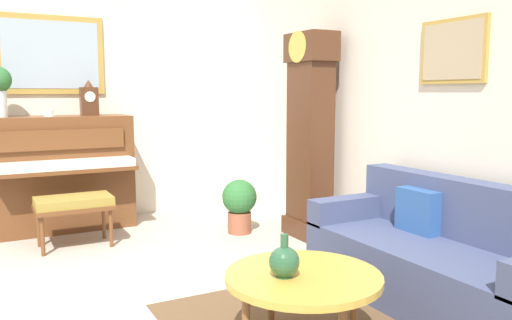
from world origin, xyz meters
The scene contains 12 objects.
ground_plane centered at (0.00, 0.00, -0.05)m, with size 6.40×6.00×0.10m, color #B2A899.
wall_left centered at (-2.60, 0.00, 1.41)m, with size 0.13×4.90×2.80m.
wall_back centered at (0.02, 2.40, 1.40)m, with size 5.30×0.13×2.80m.
piano centered at (-2.23, -0.08, 0.61)m, with size 0.87×1.44×1.20m.
piano_bench centered at (-1.47, -0.07, 0.41)m, with size 0.42×0.70×0.48m.
grandfather_clock centered at (-0.75, 2.08, 0.96)m, with size 0.52×0.34×2.03m.
couch centered at (1.08, 1.92, 0.31)m, with size 1.90×0.80×0.84m.
coffee_table centered at (1.19, 0.74, 0.41)m, with size 0.88×0.88×0.44m.
mantel_clock centered at (-2.23, 0.24, 1.37)m, with size 0.13×0.18×0.38m.
teacup centered at (-2.20, -0.16, 1.23)m, with size 0.12×0.12×0.06m.
green_jug centered at (1.18, 0.62, 0.53)m, with size 0.17×0.17×0.24m.
potted_plant centered at (-1.18, 1.51, 0.32)m, with size 0.36×0.36×0.56m.
Camera 1 is at (3.51, -0.80, 1.44)m, focal length 36.27 mm.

